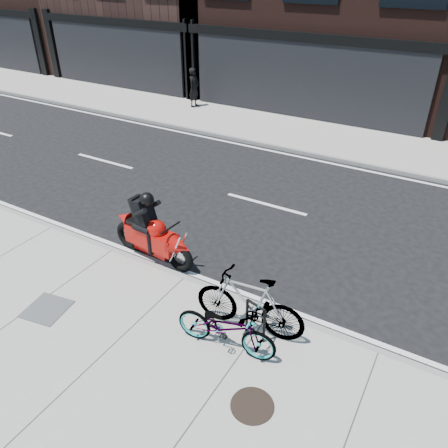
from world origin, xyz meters
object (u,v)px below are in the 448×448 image
Objects in this scene: motorcycle at (155,235)px; manhole_cover at (252,406)px; utility_grate at (47,309)px; bicycle_front at (226,327)px; bike_rack at (256,317)px; bicycle_rear at (249,303)px; pedestrian at (194,87)px.

motorcycle is 3.39× the size of manhole_cover.
utility_grate is at bearing -178.74° from manhole_cover.
bicycle_front is 2.37× the size of utility_grate.
bicycle_front is at bearing -122.50° from bike_rack.
bicycle_rear is at bearing 151.25° from bike_rack.
manhole_cover is at bearing 23.03° from bicycle_rear.
manhole_cover and utility_grate have the same top height.
bicycle_front is 3.56m from utility_grate.
pedestrian is at bearing -149.04° from bicycle_rear.
utility_grate is at bearing 98.47° from bicycle_front.
bicycle_rear is at bearing 119.55° from manhole_cover.
bike_rack is 0.26m from bicycle_rear.
motorcycle is 4.36m from manhole_cover.
bike_rack is 0.57m from bicycle_front.
pedestrian reaches higher than utility_grate.
pedestrian reaches higher than motorcycle.
bicycle_front reaches higher than utility_grate.
motorcycle is (-2.83, 0.99, -0.06)m from bicycle_rear.
bike_rack is 4.00m from utility_grate.
bicycle_front is 2.69× the size of manhole_cover.
manhole_cover is at bearing -143.64° from pedestrian.
motorcycle reaches higher than bike_rack.
utility_grate is at bearing -101.86° from motorcycle.
bicycle_rear reaches higher than bicycle_front.
pedestrian is at bearing 123.83° from motorcycle.
manhole_cover is (0.78, -1.38, -0.59)m from bicycle_rear.
bike_rack is at bearing -15.50° from motorcycle.
motorcycle reaches higher than bicycle_front.
bicycle_front is 14.40m from pedestrian.
bicycle_rear is 1.20× the size of pedestrian.
bike_rack is 0.98× the size of utility_grate.
manhole_cover is 0.88× the size of utility_grate.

